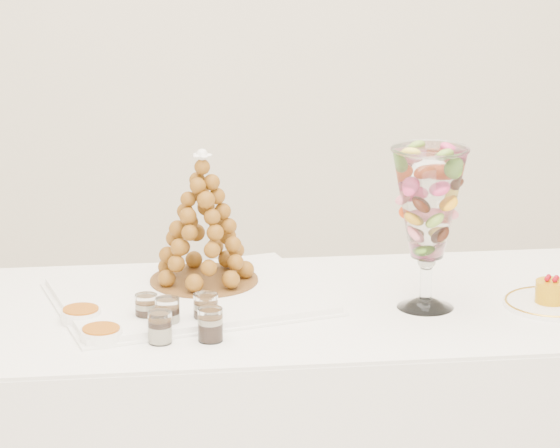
{
  "coord_description": "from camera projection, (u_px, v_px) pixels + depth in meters",
  "views": [
    {
      "loc": [
        -0.2,
        -2.77,
        1.79
      ],
      "look_at": [
        0.02,
        0.22,
        0.92
      ],
      "focal_mm": 85.0,
      "sensor_mm": 36.0,
      "label": 1
    }
  ],
  "objects": [
    {
      "name": "macaron_vase",
      "position": [
        428.0,
        206.0,
        3.1
      ],
      "size": [
        0.18,
        0.18,
        0.39
      ],
      "color": "white",
      "rests_on": "buffet_table"
    },
    {
      "name": "ramekin_front",
      "position": [
        101.0,
        335.0,
        2.95
      ],
      "size": [
        0.09,
        0.09,
        0.03
      ],
      "primitive_type": "cylinder",
      "color": "white",
      "rests_on": "buffet_table"
    },
    {
      "name": "ramekin_back",
      "position": [
        81.0,
        316.0,
        3.07
      ],
      "size": [
        0.09,
        0.09,
        0.03
      ],
      "primitive_type": "cylinder",
      "color": "white",
      "rests_on": "buffet_table"
    },
    {
      "name": "verrine_c",
      "position": [
        206.0,
        310.0,
        3.04
      ],
      "size": [
        0.06,
        0.06,
        0.08
      ],
      "primitive_type": "cylinder",
      "rotation": [
        0.0,
        0.0,
        -0.09
      ],
      "color": "white",
      "rests_on": "buffet_table"
    },
    {
      "name": "buffet_table",
      "position": [
        329.0,
        439.0,
        3.29
      ],
      "size": [
        1.91,
        0.83,
        0.71
      ],
      "rotation": [
        0.0,
        0.0,
        0.04
      ],
      "color": "white",
      "rests_on": "ground"
    },
    {
      "name": "croquembouche",
      "position": [
        203.0,
        218.0,
        3.25
      ],
      "size": [
        0.27,
        0.27,
        0.34
      ],
      "rotation": [
        0.0,
        0.0,
        -0.23
      ],
      "color": "brown",
      "rests_on": "lace_tray"
    },
    {
      "name": "mousse_cake",
      "position": [
        551.0,
        291.0,
        3.17
      ],
      "size": [
        0.08,
        0.08,
        0.07
      ],
      "color": "#C38609",
      "rests_on": "cake_plate"
    },
    {
      "name": "lace_tray",
      "position": [
        190.0,
        296.0,
        3.21
      ],
      "size": [
        0.72,
        0.62,
        0.02
      ],
      "primitive_type": "cube",
      "rotation": [
        0.0,
        0.0,
        0.29
      ],
      "color": "white",
      "rests_on": "buffet_table"
    },
    {
      "name": "cake_plate",
      "position": [
        551.0,
        304.0,
        3.18
      ],
      "size": [
        0.23,
        0.23,
        0.01
      ],
      "primitive_type": "cylinder",
      "color": "white",
      "rests_on": "buffet_table"
    },
    {
      "name": "verrine_e",
      "position": [
        210.0,
        325.0,
        2.95
      ],
      "size": [
        0.06,
        0.06,
        0.08
      ],
      "primitive_type": "cylinder",
      "rotation": [
        0.0,
        0.0,
        0.07
      ],
      "color": "white",
      "rests_on": "buffet_table"
    },
    {
      "name": "verrine_b",
      "position": [
        168.0,
        314.0,
        3.01
      ],
      "size": [
        0.07,
        0.07,
        0.08
      ],
      "primitive_type": "cylinder",
      "rotation": [
        0.0,
        0.0,
        -0.33
      ],
      "color": "white",
      "rests_on": "buffet_table"
    },
    {
      "name": "verrine_d",
      "position": [
        160.0,
        327.0,
        2.94
      ],
      "size": [
        0.06,
        0.06,
        0.07
      ],
      "primitive_type": "cylinder",
      "rotation": [
        0.0,
        0.0,
        0.03
      ],
      "color": "white",
      "rests_on": "buffet_table"
    },
    {
      "name": "verrine_a",
      "position": [
        146.0,
        309.0,
        3.05
      ],
      "size": [
        0.06,
        0.06,
        0.07
      ],
      "primitive_type": "cylinder",
      "rotation": [
        0.0,
        0.0,
        -0.23
      ],
      "color": "white",
      "rests_on": "buffet_table"
    }
  ]
}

